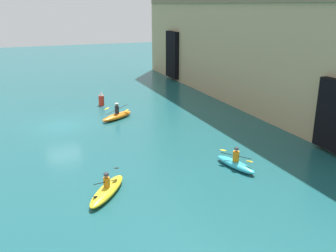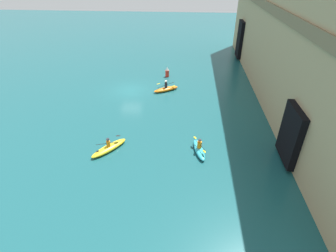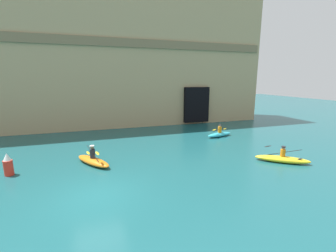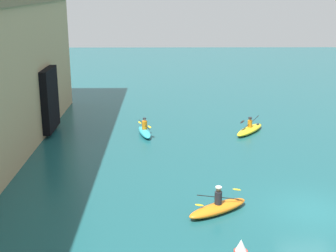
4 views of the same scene
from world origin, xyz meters
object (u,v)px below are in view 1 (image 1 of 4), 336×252
(kayak_yellow, at_px, (107,190))
(marker_buoy, at_px, (101,99))
(kayak_orange, at_px, (117,116))
(kayak_cyan, at_px, (236,163))

(kayak_yellow, xyz_separation_m, marker_buoy, (-16.73, 3.31, 0.39))
(kayak_yellow, distance_m, marker_buoy, 17.06)
(kayak_yellow, xyz_separation_m, kayak_orange, (-12.08, 3.58, 0.03))
(kayak_cyan, bearing_deg, kayak_orange, -174.59)
(kayak_yellow, bearing_deg, kayak_orange, -159.85)
(kayak_orange, height_order, kayak_cyan, kayak_orange)
(marker_buoy, bearing_deg, kayak_orange, 3.28)
(kayak_yellow, xyz_separation_m, kayak_cyan, (-0.41, 7.35, 0.03))
(kayak_yellow, bearing_deg, kayak_cyan, 129.81)
(kayak_orange, bearing_deg, kayak_yellow, -139.95)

